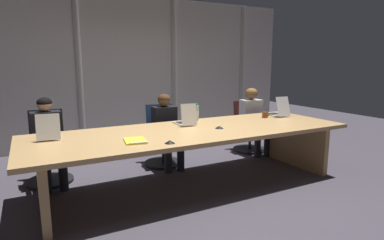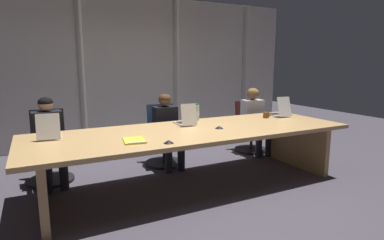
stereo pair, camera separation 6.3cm
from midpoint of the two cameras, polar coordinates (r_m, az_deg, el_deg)
name	(u,v)px [view 1 (the left image)]	position (r m, az deg, el deg)	size (l,w,h in m)	color
ground_plane	(194,185)	(4.23, 0.02, -11.78)	(14.45, 14.45, 0.00)	#47424C
conference_table	(195,140)	(4.04, 0.02, -3.70)	(4.09, 1.34, 0.75)	tan
curtain_backdrop	(130,70)	(6.46, -11.47, 8.79)	(7.23, 0.17, 2.88)	beige
laptop_left_end	(49,134)	(3.87, -24.92, -2.24)	(0.27, 0.39, 0.29)	beige
laptop_left_mid	(185,121)	(4.30, -1.63, -0.10)	(0.24, 0.38, 0.30)	beige
laptop_center	(277,112)	(5.22, 14.83, 1.43)	(0.27, 0.45, 0.32)	#BCBCC1
office_chair_left_end	(48,156)	(4.70, -24.95, -5.92)	(0.60, 0.60, 0.96)	black
office_chair_left_mid	(162,142)	(5.04, -5.75, -4.05)	(0.60, 0.61, 0.94)	navy
office_chair_center	(249,132)	(5.87, 9.94, -2.20)	(0.60, 0.61, 0.90)	#511E19
person_left_end	(48,137)	(4.48, -24.99, -2.83)	(0.41, 0.57, 1.15)	black
person_left_mid	(167,126)	(4.83, -4.98, -1.15)	(0.37, 0.55, 1.12)	black
person_center	(253,116)	(5.68, 10.75, 0.67)	(0.40, 0.56, 1.15)	silver
water_bottle_primary	(196,113)	(4.63, 0.41, 1.36)	(0.07, 0.07, 0.25)	#ADD1B2
coffee_mug_near	(265,115)	(4.99, 12.78, 0.93)	(0.13, 0.09, 0.09)	brown
conference_mic_left_side	(170,142)	(3.32, -4.58, -3.95)	(0.11, 0.11, 0.04)	black
conference_mic_middle	(219,127)	(4.07, 4.53, -1.30)	(0.11, 0.11, 0.04)	black
spiral_notepad	(135,141)	(3.45, -10.78, -3.71)	(0.27, 0.34, 0.03)	yellow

